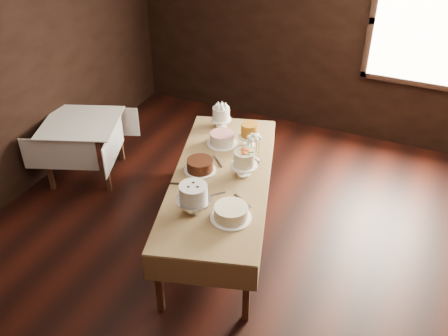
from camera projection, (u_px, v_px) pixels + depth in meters
floor at (216, 259)px, 4.85m from camera, size 5.00×6.00×0.01m
wall_back at (314, 28)px, 6.34m from camera, size 5.00×0.02×2.80m
window at (423, 27)px, 5.74m from camera, size 1.10×0.05×1.30m
display_table at (221, 180)px, 4.81m from camera, size 1.53×2.49×0.72m
side_table at (82, 128)px, 5.73m from camera, size 1.10×1.10×0.71m
cake_meringue at (221, 118)px, 5.52m from camera, size 0.25×0.25×0.24m
cake_lattice at (222, 139)px, 5.23m from camera, size 0.33×0.33×0.12m
cake_caramel at (249, 136)px, 5.18m from camera, size 0.24×0.24×0.27m
cake_chocolate at (200, 166)px, 4.81m from camera, size 0.36×0.36×0.12m
cake_flowers at (244, 164)px, 4.72m from camera, size 0.27×0.27×0.27m
cake_swirl at (194, 199)px, 4.26m from camera, size 0.32×0.32×0.28m
cake_cream at (231, 213)px, 4.21m from camera, size 0.36×0.36×0.12m
cake_server_a at (218, 194)px, 4.52m from camera, size 0.18×0.19×0.01m
cake_server_b at (246, 203)px, 4.41m from camera, size 0.22×0.14×0.01m
cake_server_c at (216, 159)px, 5.02m from camera, size 0.19×0.19×0.01m
cake_server_d at (253, 160)px, 4.99m from camera, size 0.06×0.24×0.01m
cake_server_e at (187, 185)px, 4.65m from camera, size 0.24×0.10×0.01m
flower_vase at (253, 159)px, 4.89m from camera, size 0.18×0.18×0.14m
flower_bouquet at (254, 143)px, 4.79m from camera, size 0.14×0.14×0.20m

